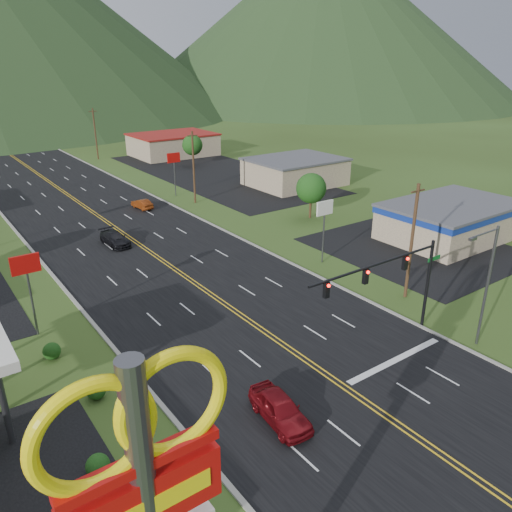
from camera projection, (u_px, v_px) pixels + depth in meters
traffic_signal at (395, 275)px, 34.51m from camera, size 13.10×0.43×7.00m
streetlight_east at (486, 280)px, 34.10m from camera, size 3.28×0.25×9.00m
building_east_near at (451, 218)px, 56.70m from camera, size 15.40×10.40×4.10m
building_east_mid at (295, 171)px, 80.42m from camera, size 14.40×11.40×4.30m
building_east_far at (173, 144)px, 104.56m from camera, size 16.40×12.40×4.50m
pole_sign_west_a at (27, 273)px, 35.54m from camera, size 2.00×0.18×6.40m
pole_sign_east_a at (325, 214)px, 48.70m from camera, size 2.00×0.18×6.40m
pole_sign_east_b at (174, 162)px, 72.79m from camera, size 2.00×0.18×6.40m
tree_east_a at (311, 188)px, 63.05m from camera, size 3.84×3.84×5.82m
tree_east_b at (192, 145)px, 93.84m from camera, size 3.84×3.84×5.82m
utility_pole_a at (412, 241)px, 41.41m from camera, size 1.60×0.28×10.00m
utility_pole_b at (194, 167)px, 69.27m from camera, size 1.60×0.28×10.00m
utility_pole_c at (95, 133)px, 99.39m from camera, size 1.60×0.28×10.00m
utility_pole_d at (43, 116)px, 129.51m from camera, size 1.60×0.28×10.00m
mountain_ne at (322, 19)px, 222.36m from camera, size 180.00×180.00×70.00m
car_red_near at (280, 409)px, 28.23m from camera, size 2.37×4.89×1.61m
car_dark_mid at (115, 239)px, 54.88m from camera, size 2.28×5.02×1.43m
car_red_far at (142, 204)px, 68.06m from camera, size 1.75×4.00×1.28m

